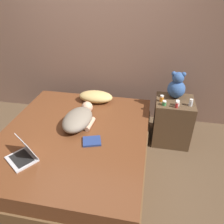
# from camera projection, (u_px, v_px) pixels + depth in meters

# --- Properties ---
(ground_plane) EXTENTS (12.00, 12.00, 0.00)m
(ground_plane) POSITION_uv_depth(u_px,v_px,m) (77.00, 161.00, 2.82)
(ground_plane) COLOR brown
(wall_back) EXTENTS (8.00, 0.06, 2.60)m
(wall_back) POSITION_uv_depth(u_px,v_px,m) (97.00, 35.00, 3.20)
(wall_back) COLOR #846656
(wall_back) RESTS_ON ground_plane
(bed) EXTENTS (1.75, 1.98, 0.46)m
(bed) POSITION_uv_depth(u_px,v_px,m) (75.00, 147.00, 2.70)
(bed) COLOR brown
(bed) RESTS_ON ground_plane
(nightstand) EXTENTS (0.50, 0.47, 0.64)m
(nightstand) POSITION_uv_depth(u_px,v_px,m) (172.00, 121.00, 3.03)
(nightstand) COLOR brown
(nightstand) RESTS_ON ground_plane
(pillow) EXTENTS (0.49, 0.28, 0.15)m
(pillow) POSITION_uv_depth(u_px,v_px,m) (96.00, 97.00, 3.18)
(pillow) COLOR tan
(pillow) RESTS_ON bed
(person_lying) EXTENTS (0.37, 0.68, 0.18)m
(person_lying) POSITION_uv_depth(u_px,v_px,m) (79.00, 118.00, 2.67)
(person_lying) COLOR gray
(person_lying) RESTS_ON bed
(laptop) EXTENTS (0.37, 0.36, 0.24)m
(laptop) POSITION_uv_depth(u_px,v_px,m) (24.00, 154.00, 2.18)
(laptop) COLOR silver
(laptop) RESTS_ON bed
(teddy_bear) EXTENTS (0.23, 0.23, 0.36)m
(teddy_bear) POSITION_uv_depth(u_px,v_px,m) (177.00, 86.00, 2.87)
(teddy_bear) COLOR #335693
(teddy_bear) RESTS_ON nightstand
(bottle_orange) EXTENTS (0.05, 0.05, 0.08)m
(bottle_orange) POSITION_uv_depth(u_px,v_px,m) (162.00, 98.00, 2.83)
(bottle_orange) COLOR orange
(bottle_orange) RESTS_ON nightstand
(bottle_green) EXTENTS (0.05, 0.05, 0.06)m
(bottle_green) POSITION_uv_depth(u_px,v_px,m) (164.00, 103.00, 2.74)
(bottle_green) COLOR #3D8E4C
(bottle_green) RESTS_ON nightstand
(bottle_white) EXTENTS (0.05, 0.05, 0.07)m
(bottle_white) POSITION_uv_depth(u_px,v_px,m) (177.00, 103.00, 2.73)
(bottle_white) COLOR white
(bottle_white) RESTS_ON nightstand
(bottle_clear) EXTENTS (0.05, 0.05, 0.09)m
(bottle_clear) POSITION_uv_depth(u_px,v_px,m) (191.00, 103.00, 2.73)
(bottle_clear) COLOR silver
(bottle_clear) RESTS_ON nightstand
(bottle_red) EXTENTS (0.04, 0.04, 0.08)m
(bottle_red) POSITION_uv_depth(u_px,v_px,m) (177.00, 105.00, 2.69)
(bottle_red) COLOR #B72D2D
(bottle_red) RESTS_ON nightstand
(book) EXTENTS (0.24, 0.22, 0.02)m
(book) POSITION_uv_depth(u_px,v_px,m) (92.00, 141.00, 2.42)
(book) COLOR navy
(book) RESTS_ON bed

